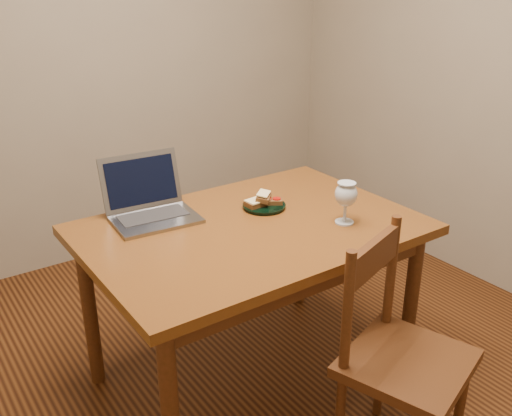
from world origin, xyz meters
TOP-DOWN VIEW (x-y plane):
  - floor at (0.00, 0.00)m, footprint 3.20×3.20m
  - back_wall at (0.00, 1.61)m, footprint 3.20×0.02m
  - table at (0.00, 0.05)m, footprint 1.30×0.90m
  - chair at (0.18, -0.61)m, footprint 0.52×0.51m
  - plate at (0.15, 0.16)m, footprint 0.18×0.18m
  - sandwich_cheese at (0.12, 0.17)m, footprint 0.10×0.06m
  - sandwich_tomato at (0.18, 0.15)m, footprint 0.10×0.09m
  - sandwich_top at (0.15, 0.17)m, footprint 0.10×0.10m
  - milk_glass at (0.32, -0.15)m, footprint 0.09×0.09m
  - laptop at (-0.29, 0.37)m, footprint 0.36×0.33m

SIDE VIEW (x-z plane):
  - floor at x=0.00m, z-range -0.02..0.00m
  - chair at x=0.18m, z-range 0.26..0.70m
  - table at x=0.00m, z-range 0.28..1.02m
  - plate at x=0.15m, z-range 0.74..0.76m
  - sandwich_tomato at x=0.18m, z-range 0.76..0.78m
  - sandwich_cheese at x=0.12m, z-range 0.76..0.79m
  - sandwich_top at x=0.15m, z-range 0.78..0.81m
  - laptop at x=-0.29m, z-range 0.68..0.92m
  - milk_glass at x=0.32m, z-range 0.74..0.91m
  - back_wall at x=0.00m, z-range 0.00..2.60m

